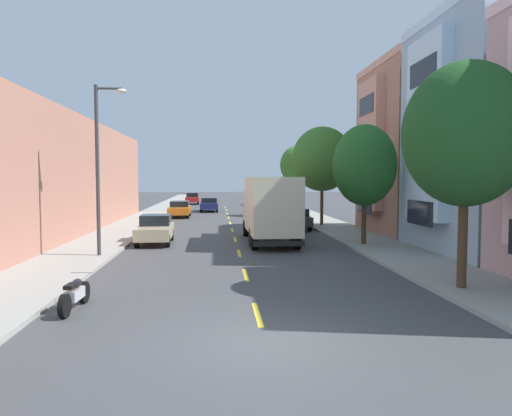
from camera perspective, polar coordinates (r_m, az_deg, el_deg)
The scene contains 20 objects.
ground_plane at distance 40.17m, azimuth -3.21°, elevation -1.39°, with size 160.00×160.00×0.00m, color #424244.
sidewalk_left at distance 38.64m, azimuth -13.72°, elevation -1.58°, with size 3.20×120.00×0.14m, color #99968E.
sidewalk_right at distance 39.01m, azimuth 7.35°, elevation -1.46°, with size 3.20×120.00×0.14m, color #99968E.
lane_centerline_dashes at distance 34.70m, azimuth -2.98°, elevation -2.17°, with size 0.14×47.20×0.01m.
townhouse_third_terracotta at distance 33.16m, azimuth 24.08°, elevation 6.08°, with size 13.14×7.86×10.61m.
apartment_block_opposite at distance 32.58m, azimuth -27.64°, elevation 3.30°, with size 10.00×36.00×7.09m, color #B27560.
street_tree_nearest at distance 15.81m, azimuth 23.57°, elevation 7.98°, with size 3.71×3.71×6.81m.
street_tree_second at distance 24.83m, azimuth 12.76°, elevation 4.96°, with size 3.19×3.19×6.02m.
street_tree_third at distance 34.31m, azimuth 7.85°, elevation 5.76°, with size 4.25×4.25×6.94m.
street_tree_farthest at distance 43.90m, azimuth 5.07°, elevation 5.09°, with size 3.36×3.36×6.30m.
street_lamp at distance 21.67m, azimuth -17.94°, elevation 5.67°, with size 1.35×0.28×7.28m.
delivery_box_truck at distance 25.65m, azimuth 1.65°, elevation 0.23°, with size 2.49×7.71×3.52m.
parked_sedan_white at distance 49.02m, azimuth 1.48°, elevation 0.39°, with size 1.89×4.54×1.43m.
parked_sedan_charcoal at distance 32.89m, azimuth 4.63°, elevation -1.19°, with size 1.91×4.54×1.43m.
parked_hatchback_champagne at distance 26.03m, azimuth -11.87°, elevation -2.49°, with size 1.83×4.04×1.50m.
parked_sedan_orange at distance 43.12m, azimuth -9.04°, elevation -0.09°, with size 1.83×4.51×1.43m.
parked_hatchback_red at distance 64.58m, azimuth -7.56°, elevation 1.13°, with size 1.81×4.03×1.50m.
parked_wagon_burgundy at distance 62.62m, azimuth 0.12°, elevation 1.13°, with size 1.88×4.72×1.50m.
moving_navy_sedan at distance 50.22m, azimuth -5.56°, elevation 0.45°, with size 1.80×4.50×1.43m.
parked_motorcycle at distance 13.68m, azimuth -20.68°, elevation -9.58°, with size 0.62×2.05×0.90m.
Camera 1 is at (-1.02, -10.01, 3.47)m, focal length 33.73 mm.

